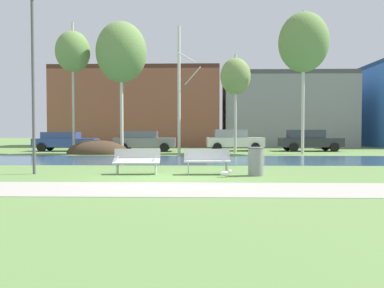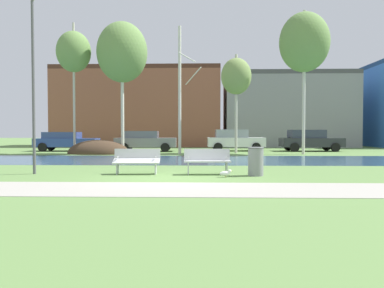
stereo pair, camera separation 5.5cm
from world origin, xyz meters
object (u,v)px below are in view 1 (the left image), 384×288
trash_bin (256,161)px  parked_sedan_second_grey (144,141)px  seagull (226,173)px  streetlamp (33,55)px  bench_right (207,161)px  parked_wagon_fourth_dark (309,140)px  parked_van_nearest_blue (65,141)px  bench_left (137,160)px  parked_hatch_third_white (234,140)px

trash_bin → parked_sedan_second_grey: bearing=111.4°
seagull → streetlamp: (-6.59, 0.77, 3.96)m
bench_right → parked_wagon_fourth_dark: (7.69, 15.61, 0.35)m
streetlamp → parked_sedan_second_grey: bearing=84.1°
bench_right → parked_van_nearest_blue: 18.42m
bench_left → seagull: (3.03, -0.86, -0.34)m
trash_bin → seagull: (-1.02, -0.47, -0.36)m
trash_bin → bench_left: bearing=174.4°
parked_van_nearest_blue → parked_hatch_third_white: (12.52, 0.61, 0.07)m
parked_van_nearest_blue → parked_hatch_third_white: size_ratio=1.08×
bench_right → parked_wagon_fourth_dark: parked_wagon_fourth_dark is taller
parked_van_nearest_blue → seagull: bearing=-55.8°
parked_van_nearest_blue → parked_wagon_fourth_dark: bearing=1.2°
trash_bin → streetlamp: size_ratio=0.15×
streetlamp → bench_left: bearing=1.5°
streetlamp → parked_wagon_fourth_dark: size_ratio=1.40×
bench_left → parked_hatch_third_white: parked_hatch_third_white is taller
parked_hatch_third_white → parked_wagon_fourth_dark: size_ratio=0.95×
bench_right → parked_van_nearest_blue: size_ratio=0.35×
bench_left → parked_sedan_second_grey: 15.15m
seagull → parked_hatch_third_white: 16.80m
bench_left → seagull: bench_left is taller
parked_wagon_fourth_dark → trash_bin: bearing=-110.8°
parked_van_nearest_blue → parked_hatch_third_white: parked_hatch_third_white is taller
seagull → parked_sedan_second_grey: bearing=107.6°
bench_left → bench_right: same height
streetlamp → bench_right: bearing=0.9°
trash_bin → streetlamp: bearing=177.7°
parked_van_nearest_blue → parked_wagon_fourth_dark: size_ratio=1.02×
streetlamp → parked_hatch_third_white: size_ratio=1.47×
bench_left → trash_bin: size_ratio=1.71×
seagull → streetlamp: bearing=173.3°
bench_right → streetlamp: 7.01m
parked_sedan_second_grey → bench_left: bearing=-82.4°
parked_hatch_third_white → seagull: bearing=-95.4°
streetlamp → parked_van_nearest_blue: (-4.36, 15.32, -3.34)m
bench_left → parked_van_nearest_blue: parked_van_nearest_blue is taller
trash_bin → parked_van_nearest_blue: 19.68m
trash_bin → parked_van_nearest_blue: parked_van_nearest_blue is taller
streetlamp → parked_wagon_fourth_dark: streetlamp is taller
bench_right → parked_wagon_fourth_dark: size_ratio=0.36×
parked_hatch_third_white → parked_wagon_fourth_dark: 5.52m
bench_left → parked_wagon_fourth_dark: parked_wagon_fourth_dark is taller
seagull → streetlamp: streetlamp is taller
bench_right → seagull: size_ratio=3.92×
bench_left → parked_van_nearest_blue: size_ratio=0.35×
bench_left → bench_right: size_ratio=1.00×
seagull → parked_sedan_second_grey: 16.66m
parked_wagon_fourth_dark → seagull: bearing=-113.3°
seagull → parked_van_nearest_blue: size_ratio=0.09×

